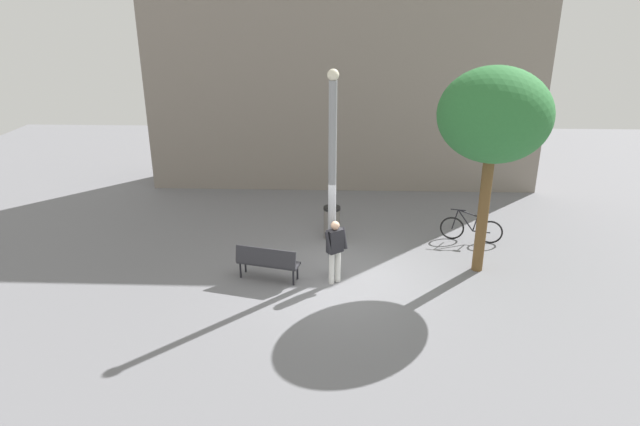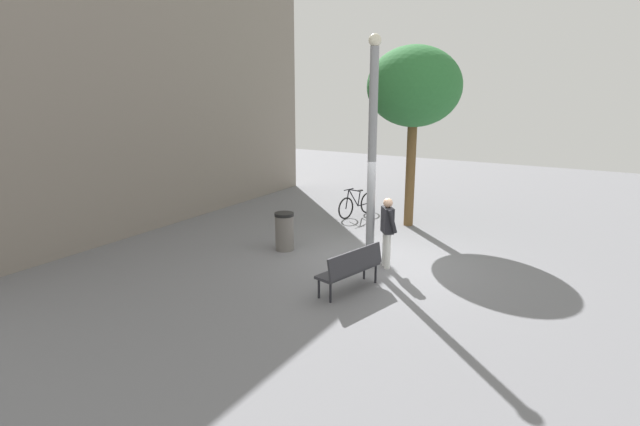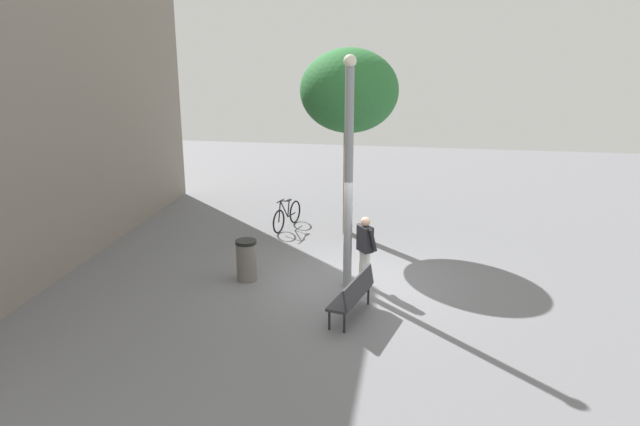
# 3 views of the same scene
# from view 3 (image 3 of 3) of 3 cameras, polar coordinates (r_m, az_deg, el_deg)

# --- Properties ---
(ground_plane) EXTENTS (36.00, 36.00, 0.00)m
(ground_plane) POSITION_cam_3_polar(r_m,az_deg,el_deg) (14.83, 3.29, -6.30)
(ground_plane) COLOR slate
(building_facade) EXTENTS (14.29, 2.00, 9.22)m
(building_facade) POSITION_cam_3_polar(r_m,az_deg,el_deg) (16.56, -25.70, 11.01)
(building_facade) COLOR gray
(building_facade) RESTS_ON ground_plane
(lamppost) EXTENTS (0.28, 0.28, 5.26)m
(lamppost) POSITION_cam_3_polar(r_m,az_deg,el_deg) (13.73, 2.65, 3.98)
(lamppost) COLOR gray
(lamppost) RESTS_ON ground_plane
(person_by_lamppost) EXTENTS (0.61, 0.54, 1.67)m
(person_by_lamppost) POSITION_cam_3_polar(r_m,az_deg,el_deg) (14.28, 4.17, -3.08)
(person_by_lamppost) COLOR white
(person_by_lamppost) RESTS_ON ground_plane
(park_bench) EXTENTS (1.67, 0.85, 0.92)m
(park_bench) POSITION_cam_3_polar(r_m,az_deg,el_deg) (12.85, 3.12, -7.37)
(park_bench) COLOR #2D2D33
(park_bench) RESTS_ON ground_plane
(plaza_tree) EXTENTS (2.73, 2.73, 5.30)m
(plaza_tree) POSITION_cam_3_polar(r_m,az_deg,el_deg) (17.38, 2.71, 11.09)
(plaza_tree) COLOR brown
(plaza_tree) RESTS_ON ground_plane
(bicycle_black) EXTENTS (1.77, 0.49, 0.97)m
(bicycle_black) POSITION_cam_3_polar(r_m,az_deg,el_deg) (18.60, -3.07, -0.25)
(bicycle_black) COLOR black
(bicycle_black) RESTS_ON ground_plane
(trash_bin) EXTENTS (0.50, 0.50, 0.99)m
(trash_bin) POSITION_cam_3_polar(r_m,az_deg,el_deg) (14.81, -6.79, -4.33)
(trash_bin) COLOR #66605B
(trash_bin) RESTS_ON ground_plane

